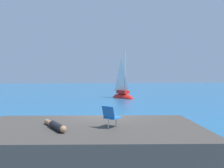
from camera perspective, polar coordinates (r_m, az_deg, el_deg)
The scene contains 7 objects.
ground_plane at distance 10.36m, azimuth -2.13°, elevation -12.66°, with size 160.00×160.00×0.00m, color #236093.
shore_ledge at distance 7.64m, azimuth -6.67°, elevation -14.79°, with size 8.26×4.07×0.82m, color #423D38.
boulder_seaward at distance 9.65m, azimuth -5.63°, elevation -13.76°, with size 0.99×0.79×0.54m, color #3C4036.
boulder_inland at distance 9.89m, azimuth -1.40°, elevation -13.37°, with size 0.92×0.73×0.50m, color #46363A.
sailboat_near at distance 25.15m, azimuth 3.06°, elevation -3.24°, with size 2.95×3.49×6.56m.
person_sunbather at distance 7.32m, azimuth -15.78°, elevation -11.33°, with size 0.98×1.60×0.25m.
beach_chair at distance 7.12m, azimuth -0.32°, elevation -8.94°, with size 0.76×0.76×0.80m.
Camera 1 is at (-0.84, -9.99, 2.60)m, focal length 32.10 mm.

